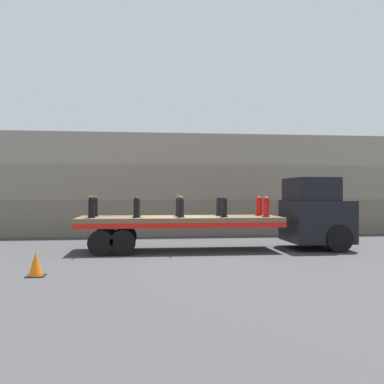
% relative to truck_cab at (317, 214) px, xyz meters
% --- Properties ---
extents(ground_plane, '(120.00, 120.00, 0.00)m').
position_rel_truck_cab_xyz_m(ground_plane, '(-5.74, 0.00, -1.45)').
color(ground_plane, '#38383A').
extents(rock_cliff, '(60.00, 3.30, 5.57)m').
position_rel_truck_cab_xyz_m(rock_cliff, '(-5.74, 7.35, 1.33)').
color(rock_cliff, '#706656').
rests_on(rock_cliff, ground_plane).
extents(truck_cab, '(2.41, 2.69, 2.93)m').
position_rel_truck_cab_xyz_m(truck_cab, '(0.00, 0.00, 0.00)').
color(truck_cab, black).
rests_on(truck_cab, ground_plane).
extents(flatbed_trailer, '(8.01, 2.53, 1.36)m').
position_rel_truck_cab_xyz_m(flatbed_trailer, '(-6.34, 0.00, -0.37)').
color(flatbed_trailer, brown).
rests_on(flatbed_trailer, ground_plane).
extents(fire_hydrant_black_near_0, '(0.30, 0.49, 0.81)m').
position_rel_truck_cab_xyz_m(fire_hydrant_black_near_0, '(-9.14, -0.53, 0.30)').
color(fire_hydrant_black_near_0, black).
rests_on(fire_hydrant_black_near_0, flatbed_trailer).
extents(fire_hydrant_black_far_0, '(0.30, 0.49, 0.81)m').
position_rel_truck_cab_xyz_m(fire_hydrant_black_far_0, '(-9.14, 0.53, 0.30)').
color(fire_hydrant_black_far_0, black).
rests_on(fire_hydrant_black_far_0, flatbed_trailer).
extents(fire_hydrant_black_near_1, '(0.30, 0.49, 0.81)m').
position_rel_truck_cab_xyz_m(fire_hydrant_black_near_1, '(-7.44, -0.53, 0.30)').
color(fire_hydrant_black_near_1, black).
rests_on(fire_hydrant_black_near_1, flatbed_trailer).
extents(fire_hydrant_black_far_1, '(0.30, 0.49, 0.81)m').
position_rel_truck_cab_xyz_m(fire_hydrant_black_far_1, '(-7.44, 0.53, 0.30)').
color(fire_hydrant_black_far_1, black).
rests_on(fire_hydrant_black_far_1, flatbed_trailer).
extents(fire_hydrant_black_near_2, '(0.30, 0.49, 0.81)m').
position_rel_truck_cab_xyz_m(fire_hydrant_black_near_2, '(-5.74, -0.53, 0.30)').
color(fire_hydrant_black_near_2, black).
rests_on(fire_hydrant_black_near_2, flatbed_trailer).
extents(fire_hydrant_black_far_2, '(0.30, 0.49, 0.81)m').
position_rel_truck_cab_xyz_m(fire_hydrant_black_far_2, '(-5.74, 0.53, 0.30)').
color(fire_hydrant_black_far_2, black).
rests_on(fire_hydrant_black_far_2, flatbed_trailer).
extents(fire_hydrant_black_near_3, '(0.30, 0.49, 0.81)m').
position_rel_truck_cab_xyz_m(fire_hydrant_black_near_3, '(-4.03, -0.53, 0.30)').
color(fire_hydrant_black_near_3, black).
rests_on(fire_hydrant_black_near_3, flatbed_trailer).
extents(fire_hydrant_black_far_3, '(0.30, 0.49, 0.81)m').
position_rel_truck_cab_xyz_m(fire_hydrant_black_far_3, '(-4.03, 0.53, 0.30)').
color(fire_hydrant_black_far_3, black).
rests_on(fire_hydrant_black_far_3, flatbed_trailer).
extents(fire_hydrant_red_near_4, '(0.30, 0.49, 0.81)m').
position_rel_truck_cab_xyz_m(fire_hydrant_red_near_4, '(-2.33, -0.53, 0.30)').
color(fire_hydrant_red_near_4, red).
rests_on(fire_hydrant_red_near_4, flatbed_trailer).
extents(fire_hydrant_red_far_4, '(0.30, 0.49, 0.81)m').
position_rel_truck_cab_xyz_m(fire_hydrant_red_far_4, '(-2.33, 0.53, 0.30)').
color(fire_hydrant_red_far_4, red).
rests_on(fire_hydrant_red_far_4, flatbed_trailer).
extents(cargo_strap_rear, '(0.05, 2.62, 0.01)m').
position_rel_truck_cab_xyz_m(cargo_strap_rear, '(-9.14, 0.00, 0.72)').
color(cargo_strap_rear, yellow).
rests_on(cargo_strap_rear, fire_hydrant_black_near_0).
extents(cargo_strap_middle, '(0.05, 2.62, 0.01)m').
position_rel_truck_cab_xyz_m(cargo_strap_middle, '(-5.74, 0.00, 0.72)').
color(cargo_strap_middle, yellow).
rests_on(cargo_strap_middle, fire_hydrant_black_near_2).
extents(traffic_cone, '(0.50, 0.50, 0.70)m').
position_rel_truck_cab_xyz_m(traffic_cone, '(-10.13, -4.84, -1.11)').
color(traffic_cone, black).
rests_on(traffic_cone, ground_plane).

